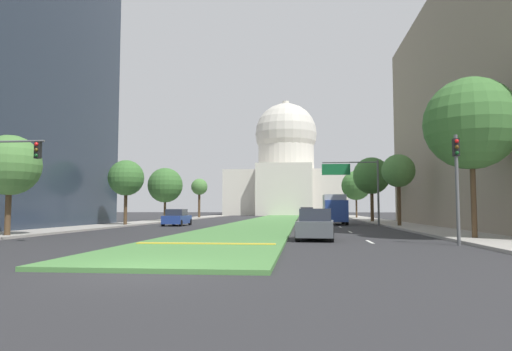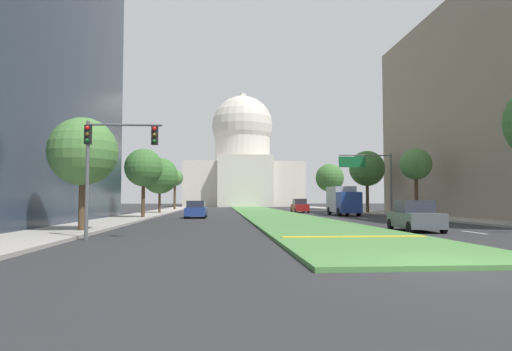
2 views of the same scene
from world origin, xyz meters
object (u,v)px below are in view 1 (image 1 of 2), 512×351
Objects in this scene: overhead_guide_sign at (357,179)px; traffic_light_near_right at (457,175)px; sedan_distant at (307,215)px; sedan_midblock at (177,218)px; street_tree_right_distant at (356,186)px; sedan_lead_stopped at (316,225)px; capitol_building at (286,172)px; street_tree_right_near at (471,124)px; street_tree_right_far at (372,176)px; street_tree_left_near at (10,165)px; street_tree_left_mid at (126,178)px; box_truck_delivery at (335,209)px; street_tree_right_mid at (398,171)px; street_tree_left_distant at (199,187)px; street_tree_left_far at (165,185)px.

traffic_light_near_right is at bearing -85.44° from overhead_guide_sign.
sedan_midblock is at bearing -128.19° from sedan_distant.
street_tree_right_distant reaches higher than overhead_guide_sign.
capitol_building is at bearing 93.04° from sedan_lead_stopped.
street_tree_right_far is at bearing 91.68° from street_tree_right_near.
capitol_building is 95.96m from street_tree_left_near.
street_tree_left_mid is 6.30m from sedan_midblock.
street_tree_right_far reaches higher than sedan_distant.
capitol_building is 75.23m from overhead_guide_sign.
box_truck_delivery is (15.85, 5.51, 0.90)m from sedan_midblock.
sedan_midblock is at bearing 124.65° from sedan_lead_stopped.
street_tree_left_distant is at bearing 127.68° from street_tree_right_mid.
capitol_building is at bearing 82.17° from street_tree_left_near.
street_tree_right_distant is at bearing 64.29° from sedan_distant.
street_tree_left_mid is 1.48× the size of sedan_distant.
street_tree_left_far is (-26.82, 31.36, -1.68)m from street_tree_right_near.
sedan_lead_stopped is at bearing -70.49° from street_tree_left_distant.
street_tree_left_near reaches higher than traffic_light_near_right.
street_tree_left_distant is (-0.25, 20.59, 0.67)m from street_tree_left_far.
street_tree_left_near reaches higher than sedan_midblock.
street_tree_left_near is at bearing -130.40° from box_truck_delivery.
traffic_light_near_right is at bearing -91.83° from street_tree_right_distant.
sedan_distant is (18.13, 3.67, -3.82)m from street_tree_left_far.
box_truck_delivery reaches higher than sedan_midblock.
street_tree_left_distant reaches higher than sedan_lead_stopped.
street_tree_right_distant is at bearing 83.53° from overhead_guide_sign.
sedan_midblock is (-17.75, -1.57, -3.87)m from overhead_guide_sign.
sedan_distant is (-8.30, 17.63, -4.28)m from street_tree_right_mid.
street_tree_right_far reaches higher than overhead_guide_sign.
capitol_building is 3.41× the size of street_tree_right_near.
street_tree_right_far is 32.11m from sedan_lead_stopped.
street_tree_right_far is at bearing 92.25° from street_tree_right_mid.
street_tree_right_near is 30.42m from street_tree_right_far.
street_tree_right_distant is (26.63, 21.33, 0.88)m from street_tree_left_far.
capitol_building is at bearing 99.69° from street_tree_right_mid.
street_tree_left_mid is at bearing -152.64° from street_tree_right_far.
street_tree_left_near is at bearing -137.93° from overhead_guide_sign.
street_tree_left_far reaches higher than sedan_midblock.
sedan_lead_stopped is at bearing -177.20° from street_tree_right_near.
street_tree_right_near is 1.28× the size of street_tree_left_far.
street_tree_left_near is 1.41× the size of sedan_distant.
street_tree_left_near is 19.87m from sedan_midblock.
capitol_building is at bearing 101.17° from street_tree_right_far.
street_tree_right_far is at bearing -78.83° from capitol_building.
street_tree_right_near is (26.58, 0.35, 2.08)m from street_tree_left_near.
street_tree_right_mid is 1.59× the size of sedan_lead_stopped.
overhead_guide_sign is at bearing -82.59° from capitol_building.
box_truck_delivery is at bearing 103.51° from street_tree_right_near.
traffic_light_near_right is at bearing -94.38° from street_tree_right_mid.
box_truck_delivery is (20.61, 6.88, -3.00)m from street_tree_left_mid.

